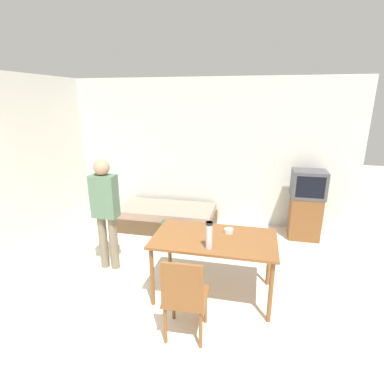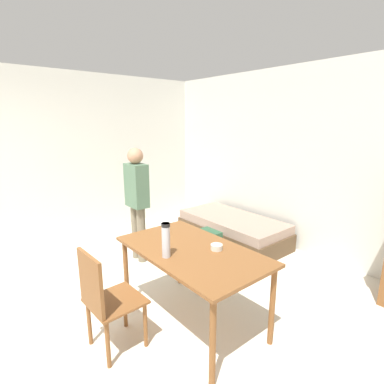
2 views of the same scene
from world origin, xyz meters
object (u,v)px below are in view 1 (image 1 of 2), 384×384
dining_table (214,244)px  wooden_chair (184,296)px  backpack (172,236)px  person_standing (105,208)px  mate_bowl (229,231)px  tv (306,204)px  thermos_flask (209,234)px  daybed (167,217)px

dining_table → wooden_chair: size_ratio=1.56×
wooden_chair → backpack: size_ratio=1.96×
backpack → wooden_chair: bearing=-70.0°
person_standing → mate_bowl: person_standing is taller
tv → thermos_flask: 2.58m
dining_table → wooden_chair: 0.83m
daybed → person_standing: size_ratio=1.14×
daybed → tv: bearing=2.9°
wooden_chair → thermos_flask: (0.15, 0.52, 0.42)m
daybed → backpack: size_ratio=3.81×
tv → mate_bowl: (-1.14, -1.76, 0.18)m
backpack → thermos_flask: bearing=-57.6°
thermos_flask → backpack: size_ratio=0.66×
backpack → mate_bowl: bearing=-40.2°
person_standing → thermos_flask: 1.63m
thermos_flask → backpack: (-0.80, 1.27, -0.71)m
thermos_flask → wooden_chair: bearing=-106.0°
daybed → wooden_chair: 2.80m
daybed → dining_table: dining_table is taller
backpack → tv: bearing=23.8°
daybed → backpack: 0.88m
daybed → thermos_flask: 2.48m
dining_table → backpack: bearing=129.7°
tv → thermos_flask: (-1.31, -2.20, 0.32)m
dining_table → mate_bowl: size_ratio=13.17×
wooden_chair → thermos_flask: bearing=74.0°
tv → thermos_flask: size_ratio=3.88×
dining_table → thermos_flask: bearing=-94.3°
mate_bowl → dining_table: bearing=-131.7°
tv → person_standing: bearing=-150.1°
wooden_chair → person_standing: (-1.37, 1.09, 0.40)m
person_standing → daybed: bearing=75.6°
backpack → daybed: bearing=112.4°
dining_table → thermos_flask: 0.37m
daybed → mate_bowl: mate_bowl is taller
daybed → wooden_chair: size_ratio=1.94×
daybed → wooden_chair: wooden_chair is taller
daybed → dining_table: (1.16, -1.80, 0.49)m
tv → daybed: bearing=-177.1°
tv → person_standing: size_ratio=0.76×
daybed → wooden_chair: (0.99, -2.60, 0.31)m
person_standing → backpack: (0.72, 0.70, -0.68)m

